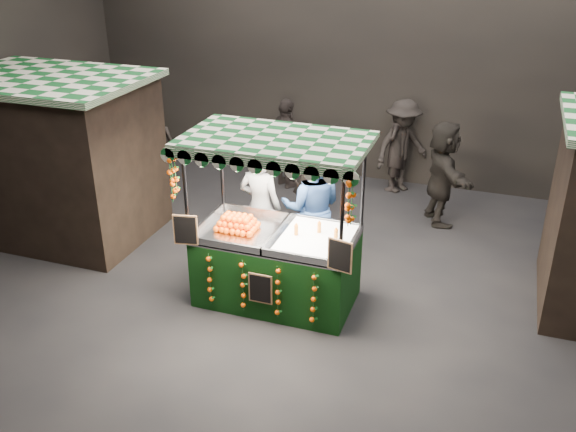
% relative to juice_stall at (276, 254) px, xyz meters
% --- Properties ---
extents(ground, '(12.00, 12.00, 0.00)m').
position_rel_juice_stall_xyz_m(ground, '(0.38, -0.15, -0.72)').
color(ground, black).
rests_on(ground, ground).
extents(market_hall, '(12.10, 10.10, 5.05)m').
position_rel_juice_stall_xyz_m(market_hall, '(0.38, -0.15, 2.66)').
color(market_hall, black).
rests_on(market_hall, ground).
extents(neighbour_stall_left, '(3.00, 2.20, 2.60)m').
position_rel_juice_stall_xyz_m(neighbour_stall_left, '(-4.02, 0.85, 0.59)').
color(neighbour_stall_left, black).
rests_on(neighbour_stall_left, ground).
extents(juice_stall, '(2.40, 1.41, 2.33)m').
position_rel_juice_stall_xyz_m(juice_stall, '(0.00, 0.00, 0.00)').
color(juice_stall, black).
rests_on(juice_stall, ground).
extents(vendor_grey, '(0.68, 0.47, 1.79)m').
position_rel_juice_stall_xyz_m(vendor_grey, '(-0.61, 0.98, 0.17)').
color(vendor_grey, gray).
rests_on(vendor_grey, ground).
extents(vendor_blue, '(1.06, 0.92, 1.87)m').
position_rel_juice_stall_xyz_m(vendor_blue, '(0.14, 1.11, 0.21)').
color(vendor_blue, '#2A4B89').
rests_on(vendor_blue, ground).
extents(shopper_0, '(0.68, 0.55, 1.63)m').
position_rel_juice_stall_xyz_m(shopper_0, '(-0.33, 2.56, 0.09)').
color(shopper_0, black).
rests_on(shopper_0, ground).
extents(shopper_2, '(1.06, 0.95, 1.73)m').
position_rel_juice_stall_xyz_m(shopper_2, '(-1.24, 3.90, 0.14)').
color(shopper_2, '#2C2523').
rests_on(shopper_2, ground).
extents(shopper_3, '(1.24, 1.30, 1.78)m').
position_rel_juice_stall_xyz_m(shopper_3, '(0.87, 4.40, 0.17)').
color(shopper_3, black).
rests_on(shopper_3, ground).
extents(shopper_4, '(0.90, 0.85, 1.54)m').
position_rel_juice_stall_xyz_m(shopper_4, '(-3.70, 3.26, 0.05)').
color(shopper_4, '#292421').
rests_on(shopper_4, ground).
extents(shopper_5, '(1.15, 1.73, 1.79)m').
position_rel_juice_stall_xyz_m(shopper_5, '(1.76, 3.26, 0.17)').
color(shopper_5, black).
rests_on(shopper_5, ground).
extents(shopper_6, '(0.45, 0.65, 1.70)m').
position_rel_juice_stall_xyz_m(shopper_6, '(0.75, 4.45, 0.13)').
color(shopper_6, '#2A2422').
rests_on(shopper_6, ground).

